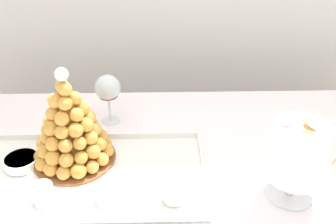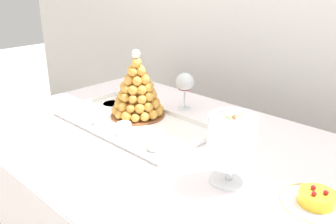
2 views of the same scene
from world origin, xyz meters
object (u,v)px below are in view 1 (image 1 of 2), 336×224
(creme_brulee_ramekin, at_px, (22,161))
(croquembouche, at_px, (70,127))
(dessert_cup_mid_right, at_px, (174,192))
(macaron_goblet, at_px, (298,153))
(dessert_cup_centre, at_px, (106,194))
(wine_glass, at_px, (108,89))
(serving_tray, at_px, (85,174))
(dessert_cup_mid_left, at_px, (43,194))

(creme_brulee_ramekin, bearing_deg, croquembouche, 8.72)
(dessert_cup_mid_right, bearing_deg, macaron_goblet, 3.48)
(dessert_cup_centre, distance_m, wine_glass, 0.40)
(serving_tray, xyz_separation_m, dessert_cup_mid_right, (0.24, -0.10, 0.03))
(dessert_cup_mid_right, bearing_deg, creme_brulee_ramekin, 161.03)
(serving_tray, relative_size, dessert_cup_mid_right, 12.17)
(dessert_cup_centre, height_order, creme_brulee_ramekin, dessert_cup_centre)
(croquembouche, height_order, macaron_goblet, croquembouche)
(croquembouche, xyz_separation_m, dessert_cup_mid_right, (0.28, -0.17, -0.09))
(croquembouche, relative_size, creme_brulee_ramekin, 2.91)
(dessert_cup_centre, bearing_deg, serving_tray, 125.51)
(dessert_cup_centre, distance_m, creme_brulee_ramekin, 0.29)
(macaron_goblet, bearing_deg, croquembouche, 165.47)
(dessert_cup_mid_right, distance_m, creme_brulee_ramekin, 0.45)
(dessert_cup_mid_left, bearing_deg, serving_tray, 50.54)
(creme_brulee_ramekin, xyz_separation_m, wine_glass, (0.22, 0.24, 0.10))
(dessert_cup_mid_right, relative_size, wine_glass, 0.32)
(dessert_cup_mid_left, bearing_deg, wine_glass, 72.13)
(macaron_goblet, bearing_deg, serving_tray, 171.04)
(dessert_cup_mid_left, height_order, dessert_cup_centre, same)
(serving_tray, distance_m, croquembouche, 0.14)
(serving_tray, xyz_separation_m, croquembouche, (-0.04, 0.06, 0.11))
(dessert_cup_mid_left, xyz_separation_m, macaron_goblet, (0.62, 0.02, 0.10))
(serving_tray, relative_size, macaron_goblet, 2.97)
(croquembouche, relative_size, macaron_goblet, 1.29)
(serving_tray, height_order, macaron_goblet, macaron_goblet)
(dessert_cup_mid_left, bearing_deg, dessert_cup_centre, -1.00)
(dessert_cup_mid_left, distance_m, dessert_cup_centre, 0.16)
(dessert_cup_mid_left, distance_m, creme_brulee_ramekin, 0.17)
(dessert_cup_mid_right, relative_size, creme_brulee_ramekin, 0.55)
(dessert_cup_centre, relative_size, macaron_goblet, 0.25)
(wine_glass, bearing_deg, croquembouche, -109.76)
(dessert_cup_mid_right, distance_m, macaron_goblet, 0.32)
(dessert_cup_centre, xyz_separation_m, macaron_goblet, (0.46, 0.02, 0.10))
(dessert_cup_mid_left, xyz_separation_m, dessert_cup_mid_right, (0.32, -0.00, 0.00))
(wine_glass, bearing_deg, dessert_cup_mid_right, -62.40)
(croquembouche, bearing_deg, wine_glass, 70.24)
(creme_brulee_ramekin, bearing_deg, dessert_cup_mid_left, -55.29)
(creme_brulee_ramekin, bearing_deg, serving_tray, -13.05)
(dessert_cup_mid_right, xyz_separation_m, creme_brulee_ramekin, (-0.42, 0.15, -0.01))
(serving_tray, distance_m, macaron_goblet, 0.56)
(dessert_cup_mid_left, bearing_deg, croquembouche, 74.65)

